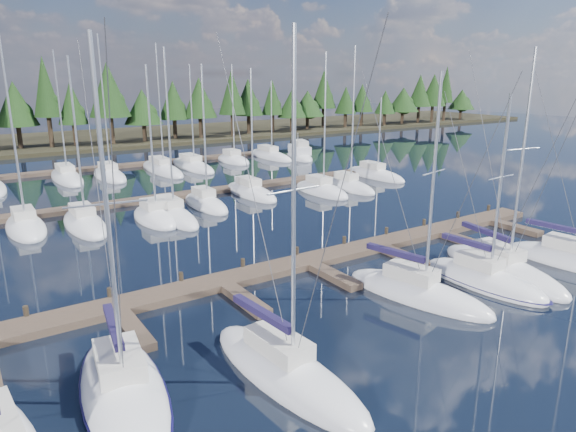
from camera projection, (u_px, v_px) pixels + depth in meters
ground at (222, 221)px, 42.46m from camera, size 260.00×260.00×0.00m
far_shore at (70, 141)px, 90.60m from camera, size 220.00×30.00×0.60m
main_dock at (312, 265)px, 32.24m from camera, size 44.00×6.13×0.90m
back_docks at (145, 179)px, 58.15m from camera, size 50.00×21.80×0.40m
front_sailboat_1 at (123, 390)px, 19.33m from camera, size 4.37×9.67×13.88m
front_sailboat_2 at (285, 371)px, 20.55m from camera, size 3.39×9.45×14.18m
front_sailboat_3 at (417, 293)px, 27.91m from camera, size 4.47×9.03×12.72m
front_sailboat_4 at (483, 280)px, 29.67m from camera, size 3.19×8.22×11.61m
front_sailboat_5 at (502, 269)px, 31.24m from camera, size 4.28×9.74×13.99m
front_sailboat_6 at (572, 260)px, 32.70m from camera, size 3.69×8.71×13.19m
back_sailboat_rows at (165, 185)px, 54.90m from camera, size 48.08×33.05×16.80m
motor_yacht_right at (299, 155)px, 73.97m from camera, size 5.35×9.05×4.29m
tree_line at (62, 103)px, 79.56m from camera, size 187.94×11.48×14.39m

